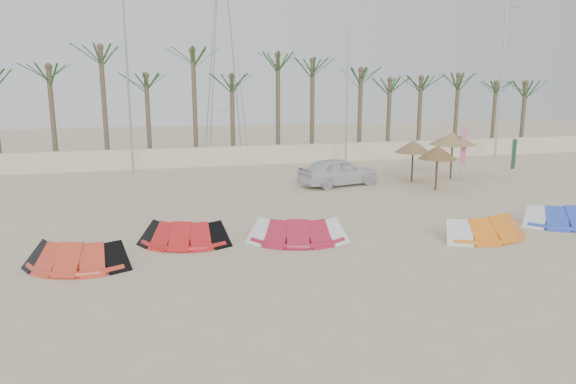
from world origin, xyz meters
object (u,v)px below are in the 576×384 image
object	(u,v)px
car	(339,171)
kite_blue	(563,213)
kite_red_right	(295,228)
parasol_right	(453,139)
parasol_mid	(438,152)
kite_red_left	(76,253)
parasol_left	(413,146)
kite_orange	(482,223)
kite_red_mid	(183,231)

from	to	relation	value
car	kite_blue	bearing A→B (deg)	-163.65
kite_red_right	parasol_right	distance (m)	15.47
parasol_mid	parasol_right	size ratio (longest dim) A/B	0.86
kite_red_left	car	size ratio (longest dim) A/B	0.76
kite_red_left	parasol_left	bearing A→B (deg)	30.90
kite_orange	kite_blue	size ratio (longest dim) A/B	1.10
kite_red_mid	parasol_mid	bearing A→B (deg)	23.88
kite_blue	parasol_mid	world-z (taller)	parasol_mid
kite_blue	parasol_right	distance (m)	10.36
parasol_left	parasol_right	bearing A→B (deg)	4.46
kite_blue	car	bearing A→B (deg)	119.18
kite_blue	kite_red_right	bearing A→B (deg)	176.00
kite_orange	parasol_left	world-z (taller)	parasol_left
kite_red_mid	kite_orange	distance (m)	10.67
kite_red_right	car	xyz separation A→B (m)	(5.14, 9.16, 0.35)
car	kite_red_right	bearing A→B (deg)	137.86
kite_red_left	parasol_left	distance (m)	19.40
kite_red_right	kite_orange	size ratio (longest dim) A/B	0.91
car	parasol_left	bearing A→B (deg)	-103.38
kite_red_right	car	size ratio (longest dim) A/B	0.81
kite_red_left	kite_orange	distance (m)	13.75
parasol_mid	parasol_left	bearing A→B (deg)	89.85
kite_red_mid	parasol_left	distance (m)	15.88
kite_blue	parasol_left	size ratio (longest dim) A/B	1.54
kite_red_right	kite_orange	xyz separation A→B (m)	(6.71, -1.17, 0.00)
parasol_mid	kite_orange	bearing A→B (deg)	-110.12
kite_blue	parasol_right	bearing A→B (deg)	81.42
parasol_left	car	world-z (taller)	parasol_left
parasol_left	parasol_right	distance (m)	2.66
kite_red_mid	kite_orange	bearing A→B (deg)	-9.98
kite_blue	parasol_mid	size ratio (longest dim) A/B	1.56
kite_orange	car	size ratio (longest dim) A/B	0.89
kite_red_left	kite_blue	bearing A→B (deg)	0.23
kite_red_mid	kite_blue	bearing A→B (deg)	-5.62
kite_orange	parasol_right	xyz separation A→B (m)	(5.48, 10.49, 1.92)
parasol_left	parasol_right	size ratio (longest dim) A/B	0.87
kite_red_right	parasol_mid	size ratio (longest dim) A/B	1.55
parasol_right	kite_blue	bearing A→B (deg)	-98.58
parasol_mid	kite_red_left	bearing A→B (deg)	-155.94
kite_red_left	kite_red_mid	bearing A→B (deg)	24.81
parasol_right	kite_red_left	bearing A→B (deg)	-152.20
parasol_mid	car	bearing A→B (deg)	149.80
kite_red_mid	parasol_mid	distance (m)	14.69
kite_red_mid	car	size ratio (longest dim) A/B	0.75
parasol_left	kite_red_mid	bearing A→B (deg)	-147.73
kite_red_mid	parasol_left	size ratio (longest dim) A/B	1.43
kite_red_right	parasol_mid	bearing A→B (deg)	34.60
kite_red_left	kite_orange	bearing A→B (deg)	-1.48
parasol_right	car	size ratio (longest dim) A/B	0.60
kite_red_mid	kite_red_right	bearing A→B (deg)	-10.11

